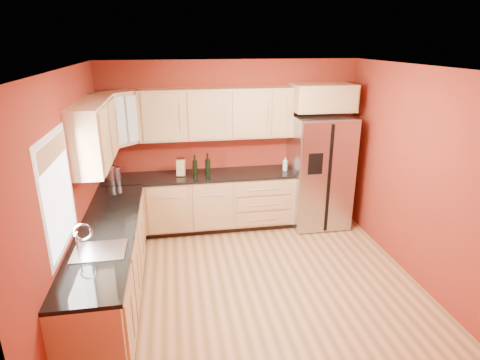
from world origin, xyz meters
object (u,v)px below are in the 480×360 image
at_px(knife_block, 181,168).
at_px(soap_dispenser, 285,164).
at_px(canister_left, 117,173).
at_px(refrigerator, 319,171).
at_px(wine_bottle_a, 208,164).

xyz_separation_m(knife_block, soap_dispenser, (1.62, -0.03, -0.02)).
bearing_deg(soap_dispenser, knife_block, 179.10).
xyz_separation_m(canister_left, soap_dispenser, (2.56, 0.01, 0.00)).
xyz_separation_m(refrigerator, knife_block, (-2.17, 0.08, 0.15)).
bearing_deg(wine_bottle_a, knife_block, 171.27).
height_order(wine_bottle_a, soap_dispenser, wine_bottle_a).
bearing_deg(canister_left, soap_dispenser, 0.21).
relative_size(canister_left, wine_bottle_a, 0.58).
relative_size(wine_bottle_a, soap_dispenser, 1.65).
xyz_separation_m(refrigerator, soap_dispenser, (-0.55, 0.05, 0.13)).
relative_size(canister_left, soap_dispenser, 0.95).
distance_m(refrigerator, wine_bottle_a, 1.78).
relative_size(refrigerator, soap_dispenser, 8.52).
distance_m(canister_left, soap_dispenser, 2.56).
bearing_deg(refrigerator, knife_block, 177.94).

